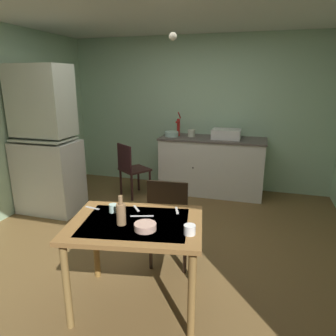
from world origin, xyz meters
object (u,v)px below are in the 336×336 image
object	(u,v)px
chair_by_counter	(131,168)
glass_bottle	(121,213)
dining_table	(136,234)
chair_far_side	(170,220)
mug_dark	(190,230)
sink_basin	(226,134)
hutch_cabinet	(46,146)
mixing_bowl_counter	(172,134)
hand_pump	(178,126)
serving_bowl_wide	(145,227)

from	to	relation	value
chair_by_counter	glass_bottle	world-z (taller)	glass_bottle
dining_table	chair_far_side	xyz separation A→B (m)	(0.10, 0.61, -0.14)
chair_by_counter	mug_dark	bearing A→B (deg)	-58.38
dining_table	mug_dark	world-z (taller)	mug_dark
sink_basin	chair_far_side	xyz separation A→B (m)	(-0.29, -2.22, -0.50)
glass_bottle	dining_table	bearing A→B (deg)	38.07
dining_table	glass_bottle	bearing A→B (deg)	-141.93
hutch_cabinet	chair_far_side	xyz separation A→B (m)	(2.01, -0.85, -0.44)
mixing_bowl_counter	dining_table	size ratio (longest dim) A/B	0.19
sink_basin	mixing_bowl_counter	bearing A→B (deg)	-176.74
sink_basin	hand_pump	size ratio (longest dim) A/B	1.13
hutch_cabinet	mug_dark	xyz separation A→B (m)	(2.35, -1.54, -0.16)
chair_far_side	chair_by_counter	bearing A→B (deg)	123.51
hutch_cabinet	sink_basin	distance (m)	2.67
mixing_bowl_counter	glass_bottle	size ratio (longest dim) A/B	0.94
hutch_cabinet	dining_table	distance (m)	2.42
mixing_bowl_counter	mug_dark	world-z (taller)	mixing_bowl_counter
sink_basin	dining_table	size ratio (longest dim) A/B	0.38
hand_pump	dining_table	size ratio (longest dim) A/B	0.34
sink_basin	hand_pump	xyz separation A→B (m)	(-0.79, 0.05, 0.09)
glass_bottle	serving_bowl_wide	bearing A→B (deg)	-9.29
sink_basin	chair_by_counter	world-z (taller)	sink_basin
sink_basin	glass_bottle	world-z (taller)	sink_basin
hand_pump	mixing_bowl_counter	distance (m)	0.18
sink_basin	mug_dark	bearing A→B (deg)	-88.87
chair_far_side	chair_by_counter	distance (m)	2.02
hand_pump	serving_bowl_wide	world-z (taller)	hand_pump
mixing_bowl_counter	glass_bottle	distance (m)	2.88
chair_far_side	hutch_cabinet	bearing A→B (deg)	157.03
mixing_bowl_counter	dining_table	bearing A→B (deg)	-80.07
hand_pump	glass_bottle	size ratio (longest dim) A/B	1.67
hutch_cabinet	chair_far_side	distance (m)	2.22
chair_far_side	mug_dark	world-z (taller)	chair_far_side
hand_pump	sink_basin	bearing A→B (deg)	-3.27
sink_basin	dining_table	world-z (taller)	sink_basin
hutch_cabinet	hand_pump	bearing A→B (deg)	43.18
chair_by_counter	hutch_cabinet	bearing A→B (deg)	-136.78
mixing_bowl_counter	chair_by_counter	bearing A→B (deg)	-137.68
chair_far_side	serving_bowl_wide	xyz separation A→B (m)	(0.02, -0.71, 0.27)
chair_by_counter	mixing_bowl_counter	bearing A→B (deg)	42.32
mug_dark	hand_pump	bearing A→B (deg)	106.05
sink_basin	chair_far_side	world-z (taller)	sink_basin
dining_table	chair_by_counter	bearing A→B (deg)	113.79
mug_dark	glass_bottle	size ratio (longest dim) A/B	0.37
hand_pump	serving_bowl_wide	bearing A→B (deg)	-80.11
hutch_cabinet	mug_dark	distance (m)	2.81
sink_basin	chair_by_counter	bearing A→B (deg)	-159.35
sink_basin	serving_bowl_wide	distance (m)	2.95
sink_basin	hand_pump	bearing A→B (deg)	176.73
chair_far_side	glass_bottle	xyz separation A→B (m)	(-0.19, -0.68, 0.34)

